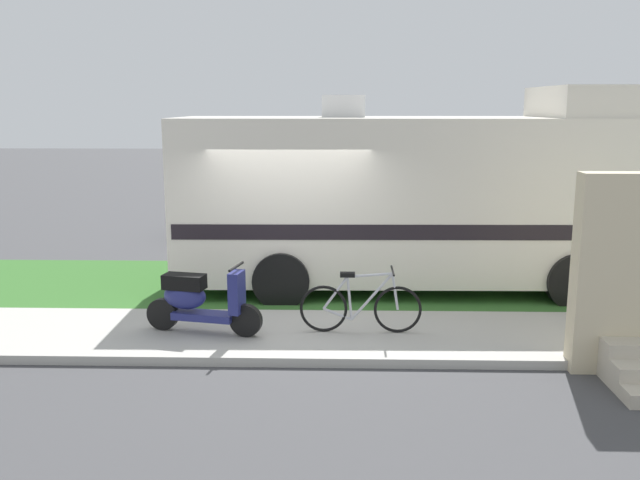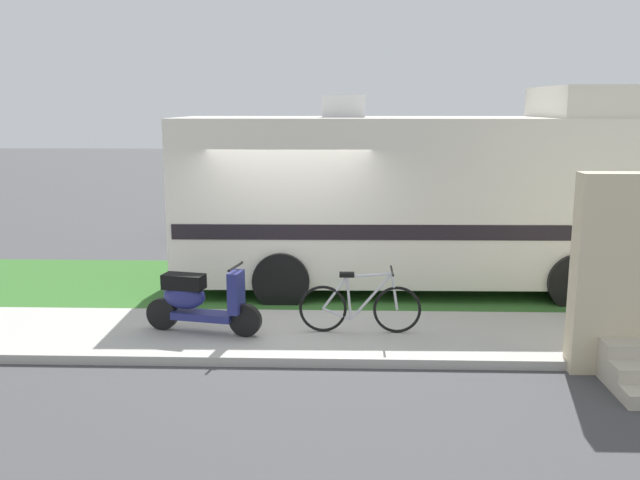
# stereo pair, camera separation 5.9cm
# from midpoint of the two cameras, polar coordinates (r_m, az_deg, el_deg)

# --- Properties ---
(ground_plane) EXTENTS (80.00, 80.00, 0.00)m
(ground_plane) POSITION_cam_midpoint_polar(r_m,az_deg,el_deg) (10.55, -2.77, -6.18)
(ground_plane) COLOR #424244
(sidewalk) EXTENTS (24.00, 2.00, 0.12)m
(sidewalk) POSITION_cam_midpoint_polar(r_m,az_deg,el_deg) (9.39, -3.33, -8.02)
(sidewalk) COLOR #ADAAA3
(sidewalk) RESTS_ON ground
(grass_strip) EXTENTS (24.00, 3.40, 0.08)m
(grass_strip) POSITION_cam_midpoint_polar(r_m,az_deg,el_deg) (11.97, -2.24, -3.85)
(grass_strip) COLOR #336628
(grass_strip) RESTS_ON ground
(motorhome_rv) EXTENTS (7.92, 2.64, 3.46)m
(motorhome_rv) POSITION_cam_midpoint_polar(r_m,az_deg,el_deg) (11.69, 8.13, 3.69)
(motorhome_rv) COLOR silver
(motorhome_rv) RESTS_ON ground
(scooter) EXTENTS (1.63, 0.61, 0.97)m
(scooter) POSITION_cam_midpoint_polar(r_m,az_deg,el_deg) (9.34, -10.31, -4.97)
(scooter) COLOR black
(scooter) RESTS_ON ground
(bicycle) EXTENTS (1.65, 0.52, 0.88)m
(bicycle) POSITION_cam_midpoint_polar(r_m,az_deg,el_deg) (9.24, 3.24, -5.55)
(bicycle) COLOR black
(bicycle) RESTS_ON ground
(pickup_truck_near) EXTENTS (5.17, 2.25, 1.72)m
(pickup_truck_near) POSITION_cam_midpoint_polar(r_m,az_deg,el_deg) (16.40, 0.05, 3.42)
(pickup_truck_near) COLOR #1E2328
(pickup_truck_near) RESTS_ON ground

